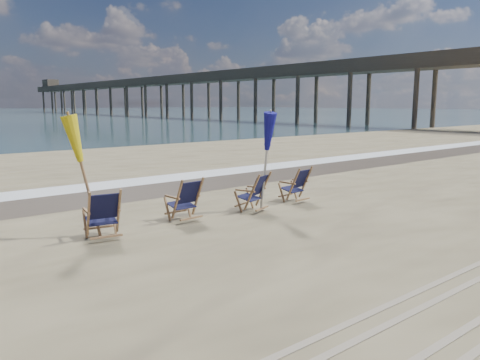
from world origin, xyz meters
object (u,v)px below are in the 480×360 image
at_px(beach_chair_2, 263,190).
at_px(umbrella_yellow, 84,144).
at_px(beach_chair_1, 198,198).
at_px(fishing_pier, 159,92).
at_px(umbrella_blue, 266,135).
at_px(beach_chair_3, 306,183).
at_px(beach_chair_0, 119,213).

distance_m(beach_chair_2, umbrella_yellow, 4.29).
bearing_deg(beach_chair_1, fishing_pier, -121.82).
relative_size(umbrella_blue, fishing_pier, 0.02).
bearing_deg(beach_chair_3, fishing_pier, -123.29).
bearing_deg(beach_chair_3, beach_chair_0, -4.96).
height_order(beach_chair_0, umbrella_blue, umbrella_blue).
distance_m(beach_chair_0, beach_chair_3, 5.17).
bearing_deg(beach_chair_1, umbrella_yellow, -7.22).
xyz_separation_m(beach_chair_1, fishing_pier, (38.58, 71.08, 4.17)).
bearing_deg(umbrella_blue, beach_chair_1, 169.78).
height_order(beach_chair_0, fishing_pier, fishing_pier).
bearing_deg(fishing_pier, umbrella_blue, -117.35).
height_order(beach_chair_3, umbrella_yellow, umbrella_yellow).
relative_size(beach_chair_1, beach_chair_2, 1.03).
relative_size(umbrella_yellow, umbrella_blue, 1.00).
bearing_deg(beach_chair_2, beach_chair_1, -24.97).
bearing_deg(umbrella_yellow, beach_chair_3, -2.72).
xyz_separation_m(beach_chair_0, beach_chair_2, (3.66, 0.10, -0.02)).
bearing_deg(umbrella_blue, fishing_pier, 62.65).
relative_size(beach_chair_1, beach_chair_3, 1.04).
distance_m(beach_chair_3, fishing_pier, 79.59).
bearing_deg(umbrella_blue, beach_chair_0, 179.65).
bearing_deg(fishing_pier, beach_chair_1, -118.49).
relative_size(beach_chair_0, beach_chair_2, 1.04).
bearing_deg(umbrella_yellow, beach_chair_2, -4.68).
xyz_separation_m(beach_chair_3, fishing_pier, (35.35, 71.19, 4.19)).
relative_size(beach_chair_3, fishing_pier, 0.01).
relative_size(beach_chair_2, fishing_pier, 0.01).
bearing_deg(fishing_pier, umbrella_yellow, -119.99).
distance_m(umbrella_yellow, fishing_pier, 81.94).
height_order(beach_chair_0, beach_chair_2, beach_chair_0).
height_order(beach_chair_1, umbrella_yellow, umbrella_yellow).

